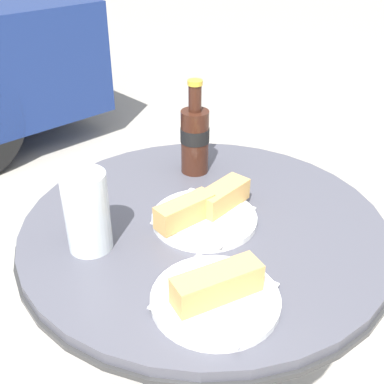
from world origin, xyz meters
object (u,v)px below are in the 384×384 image
object	(u,v)px
drinking_glass	(87,215)
bistro_table	(203,293)
lunch_plate_near	(205,211)
lunch_plate_far	(216,294)
cola_bottle_left	(195,137)

from	to	relation	value
drinking_glass	bistro_table	bearing A→B (deg)	-21.68
drinking_glass	lunch_plate_near	world-z (taller)	drinking_glass
bistro_table	lunch_plate_far	distance (m)	0.30
lunch_plate_near	lunch_plate_far	bearing A→B (deg)	-129.83
bistro_table	cola_bottle_left	world-z (taller)	cola_bottle_left
lunch_plate_near	lunch_plate_far	size ratio (longest dim) A/B	1.06
bistro_table	drinking_glass	xyz separation A→B (m)	(-0.20, 0.08, 0.25)
bistro_table	cola_bottle_left	xyz separation A→B (m)	(0.13, 0.16, 0.27)
cola_bottle_left	drinking_glass	bearing A→B (deg)	-166.29
drinking_glass	lunch_plate_near	bearing A→B (deg)	-20.88
bistro_table	cola_bottle_left	size ratio (longest dim) A/B	3.35
cola_bottle_left	lunch_plate_far	bearing A→B (deg)	-128.86
cola_bottle_left	lunch_plate_near	distance (m)	0.21
cola_bottle_left	lunch_plate_near	xyz separation A→B (m)	(-0.12, -0.16, -0.06)
bistro_table	lunch_plate_near	bearing A→B (deg)	38.61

